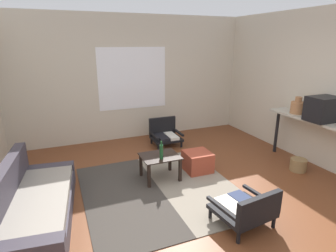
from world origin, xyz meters
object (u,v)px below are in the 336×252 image
Objects in this scene: console_shelf at (314,125)px; wicker_basket at (298,165)px; armchair_by_window at (165,133)px; clay_vase at (298,107)px; glass_bottle at (161,151)px; coffee_table at (160,160)px; crt_television at (324,109)px; couch at (32,204)px; armchair_striped_foreground at (246,209)px; ottoman_orange at (197,162)px.

wicker_basket is at bearing -175.55° from console_shelf.
armchair_by_window is at bearing 132.87° from console_shelf.
clay_vase is 2.62m from glass_bottle.
coffee_table is 2.76m from crt_television.
crt_television is at bearing -90.35° from clay_vase.
couch is 1.87m from glass_bottle.
coffee_table is 2.66m from console_shelf.
wicker_basket is at bearing -15.23° from coffee_table.
armchair_striped_foreground is 2.61× the size of wicker_basket.
ottoman_orange is at bearing 161.31° from console_shelf.
coffee_table is (1.84, 0.40, 0.11)m from couch.
armchair_striped_foreground is at bearing -68.73° from glass_bottle.
console_shelf is at bearing -90.00° from clay_vase.
clay_vase is 1.03m from wicker_basket.
armchair_striped_foreground is 0.40× the size of console_shelf.
glass_bottle is at bearing -113.51° from armchair_by_window.
glass_bottle reaches higher than coffee_table.
console_shelf reaches higher than armchair_striped_foreground.
armchair_by_window is 2.08× the size of glass_bottle.
ottoman_orange is 0.83× the size of crt_television.
wicker_basket is (1.78, 0.89, -0.13)m from armchair_striped_foreground.
couch reaches higher than armchair_striped_foreground.
coffee_table is at bearing 175.12° from clay_vase.
armchair_striped_foreground is 2.43× the size of glass_bottle.
couch is 4.69× the size of ottoman_orange.
clay_vase reaches higher than glass_bottle.
armchair_striped_foreground is 1.99m from wicker_basket.
ottoman_orange is 2.06m from console_shelf.
armchair_by_window is (2.50, 1.84, 0.03)m from couch.
crt_television is (4.39, -0.33, 0.88)m from couch.
coffee_table is 1.39× the size of ottoman_orange.
couch is at bearing -167.69° from coffee_table.
wicker_basket is (1.65, -2.06, -0.14)m from armchair_by_window.
glass_bottle is (-0.54, 1.39, 0.28)m from armchair_striped_foreground.
clay_vase is (2.03, 1.29, 0.77)m from armchair_striped_foreground.
crt_television is (-0.00, -0.13, 0.30)m from console_shelf.
wicker_basket is (-0.25, -0.02, -0.69)m from console_shelf.
coffee_table is 1.16× the size of crt_television.
ottoman_orange is at bearing 172.64° from clay_vase.
couch is 7.48× the size of wicker_basket.
console_shelf is 2.63m from glass_bottle.
armchair_striped_foreground is (-0.14, -2.95, -0.00)m from armchair_by_window.
console_shelf is (2.55, -0.61, 0.47)m from coffee_table.
glass_bottle is at bearing 167.76° from wicker_basket.
armchair_by_window is 2.24× the size of wicker_basket.
glass_bottle reaches higher than armchair_striped_foreground.
armchair_striped_foreground is (2.36, -1.11, 0.03)m from couch.
couch is at bearing -170.48° from ottoman_orange.
crt_television is 1.70× the size of clay_vase.
crt_television is at bearing -4.33° from couch.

